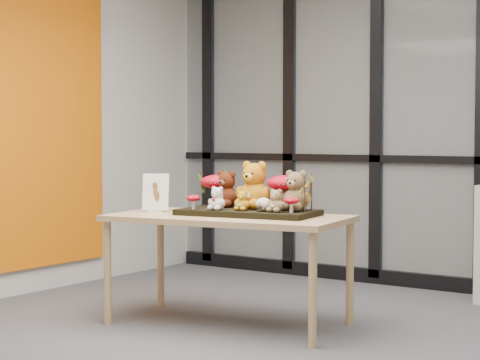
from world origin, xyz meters
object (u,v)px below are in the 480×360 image
Objects in this scene: plush_cream_hedgehog at (263,204)px; mushroom_back_right at (284,191)px; diorama_tray at (248,212)px; bear_small_yellow at (243,199)px; mushroom_front_right at (291,204)px; bear_pooh_yellow at (254,182)px; bear_brown_medium at (226,187)px; mushroom_back_left at (216,189)px; display_table at (228,225)px; bear_beige_small at (276,199)px; bear_tan_back at (296,188)px; bear_white_bow at (217,197)px; mushroom_front_left at (193,201)px; sign_holder at (156,194)px.

plush_cream_hedgehog is 0.21m from mushroom_back_right.
diorama_tray is 6.20× the size of bear_small_yellow.
diorama_tray is 8.16× the size of mushroom_front_right.
bear_pooh_yellow is at bearing 160.54° from mushroom_front_right.
mushroom_back_left is at bearing 165.02° from bear_brown_medium.
display_table is 0.40m from bear_beige_small.
diorama_tray is 3.09× the size of bear_tan_back.
bear_small_yellow is 0.17m from bear_white_bow.
bear_tan_back is at bearing 25.88° from mushroom_front_left.
mushroom_back_left is at bearing 7.56° from sign_holder.
diorama_tray is 5.50× the size of bear_beige_small.
mushroom_back_right is at bearing 73.07° from plush_cream_hedgehog.
mushroom_front_left is 0.37m from sign_holder.
mushroom_front_left is at bearing -171.61° from bear_small_yellow.
bear_small_yellow is at bearing -87.90° from diorama_tray.
bear_beige_small is at bearing -22.50° from diorama_tray.
bear_small_yellow is 0.34m from mushroom_front_left.
mushroom_back_right is (0.20, 0.05, -0.05)m from bear_pooh_yellow.
bear_beige_small is at bearing -6.93° from plush_cream_hedgehog.
plush_cream_hedgehog is at bearing -6.69° from display_table.
mushroom_front_left is (-0.30, -0.27, -0.12)m from bear_pooh_yellow.
mushroom_front_right is at bearing -10.94° from mushroom_back_left.
bear_pooh_yellow is (-0.01, 0.08, 0.19)m from diorama_tray.
diorama_tray is 0.28m from bear_beige_small.
bear_tan_back is 0.24m from plush_cream_hedgehog.
mushroom_front_left is at bearing -159.04° from display_table.
bear_tan_back is 0.51m from bear_white_bow.
bear_small_yellow is at bearing -172.88° from mushroom_front_right.
bear_tan_back is at bearing -4.56° from bear_pooh_yellow.
mushroom_back_right is at bearing 26.43° from diorama_tray.
bear_beige_small is 0.68× the size of mushroom_back_left.
mushroom_back_left is at bearing 92.64° from mushroom_front_left.
sign_holder is (-0.83, -0.08, 0.03)m from plush_cream_hedgehog.
mushroom_front_left is (-0.56, -0.13, -0.03)m from bear_beige_small.
mushroom_back_left is 0.91× the size of sign_holder.
diorama_tray is at bearing 172.55° from mushroom_front_right.
mushroom_front_left is (0.01, -0.27, -0.07)m from mushroom_back_left.
diorama_tray is at bearing 92.10° from bear_small_yellow.
bear_pooh_yellow reaches higher than mushroom_back_right.
bear_pooh_yellow reaches higher than diorama_tray.
diorama_tray is 0.36m from mushroom_back_left.
bear_tan_back is 1.10× the size of sign_holder.
mushroom_front_right is at bearing -46.97° from mushroom_back_right.
bear_white_bow is 0.53m from sign_holder.
bear_beige_small is 0.65× the size of mushroom_back_right.
bear_white_bow reaches higher than mushroom_front_right.
bear_white_bow is 0.40m from bear_beige_small.
bear_small_yellow is (0.02, -0.17, -0.10)m from bear_pooh_yellow.
bear_small_yellow is (-0.28, -0.19, -0.07)m from bear_tan_back.
bear_brown_medium is 0.49m from sign_holder.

